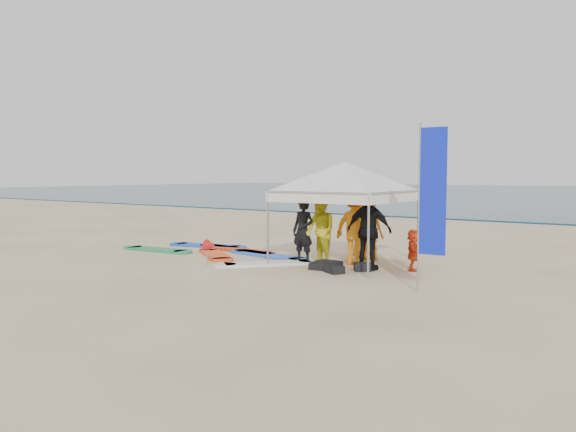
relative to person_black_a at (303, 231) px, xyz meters
The scene contains 13 objects.
ground 3.38m from the person_black_a, 107.09° to the right, with size 120.00×120.00×0.00m, color beige.
shoreline_foam 15.11m from the person_black_a, 93.67° to the left, with size 160.00×1.20×0.01m, color silver.
person_black_a is the anchor object (origin of this frame).
person_yellow 0.51m from the person_black_a, ahead, with size 0.81×0.63×1.68m, color yellow.
person_orange_a 1.30m from the person_black_a, 24.35° to the left, with size 1.20×0.69×1.86m, color orange.
person_black_b 1.81m from the person_black_a, ahead, with size 1.07×0.45×1.83m, color black.
person_orange_b 1.71m from the person_black_a, 52.70° to the left, with size 0.89×0.58×1.83m, color orange.
person_seated 2.73m from the person_black_a, 11.11° to the left, with size 0.88×0.28×0.95m, color red.
canopy_tent 1.97m from the person_black_a, 27.66° to the left, with size 3.78×3.78×2.85m.
feather_flag 4.30m from the person_black_a, 21.99° to the right, with size 0.53×0.04×3.14m.
marker_pennant 2.29m from the person_black_a, 133.00° to the right, with size 0.28×0.28×0.64m.
gear_pile 1.47m from the person_black_a, 24.14° to the right, with size 1.38×1.01×0.22m.
surfboard_spread 2.73m from the person_black_a, behind, with size 5.97×3.09×0.07m.
Camera 1 is at (8.62, -8.30, 2.20)m, focal length 35.00 mm.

